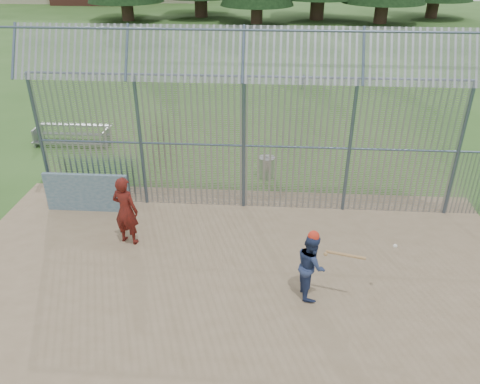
# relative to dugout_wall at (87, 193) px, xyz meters

# --- Properties ---
(ground) EXTENTS (120.00, 120.00, 0.00)m
(ground) POSITION_rel_dugout_wall_xyz_m (4.60, -2.90, -0.62)
(ground) COLOR #2D511E
(ground) RESTS_ON ground
(dirt_infield) EXTENTS (14.00, 10.00, 0.02)m
(dirt_infield) POSITION_rel_dugout_wall_xyz_m (4.60, -3.40, -0.61)
(dirt_infield) COLOR #756047
(dirt_infield) RESTS_ON ground
(dugout_wall) EXTENTS (2.50, 0.12, 1.20)m
(dugout_wall) POSITION_rel_dugout_wall_xyz_m (0.00, 0.00, 0.00)
(dugout_wall) COLOR #38566B
(dugout_wall) RESTS_ON dirt_infield
(batter) EXTENTS (0.72, 0.86, 1.59)m
(batter) POSITION_rel_dugout_wall_xyz_m (6.36, -3.31, 0.19)
(batter) COLOR navy
(batter) RESTS_ON dirt_infield
(onlooker) EXTENTS (0.80, 0.63, 1.93)m
(onlooker) POSITION_rel_dugout_wall_xyz_m (1.66, -1.54, 0.36)
(onlooker) COLOR maroon
(onlooker) RESTS_ON dirt_infield
(bg_kid_seated) EXTENTS (0.49, 0.24, 0.82)m
(bg_kid_seated) POSITION_rel_dugout_wall_xyz_m (7.03, 13.49, -0.21)
(bg_kid_seated) COLOR slate
(bg_kid_seated) RESTS_ON ground
(batting_gear) EXTENTS (1.93, 0.41, 0.52)m
(batting_gear) POSITION_rel_dugout_wall_xyz_m (6.55, -3.34, 0.89)
(batting_gear) COLOR red
(batting_gear) RESTS_ON ground
(trash_can) EXTENTS (0.56, 0.56, 0.82)m
(trash_can) POSITION_rel_dugout_wall_xyz_m (5.26, 2.64, -0.24)
(trash_can) COLOR #97999F
(trash_can) RESTS_ON ground
(bleacher) EXTENTS (3.00, 0.95, 0.72)m
(bleacher) POSITION_rel_dugout_wall_xyz_m (-2.46, 5.02, -0.21)
(bleacher) COLOR slate
(bleacher) RESTS_ON ground
(backstop_fence) EXTENTS (20.09, 0.81, 5.30)m
(backstop_fence) POSITION_rel_dugout_wall_xyz_m (6.41, 0.53, 1.74)
(backstop_fence) COLOR #47566B
(backstop_fence) RESTS_ON ground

